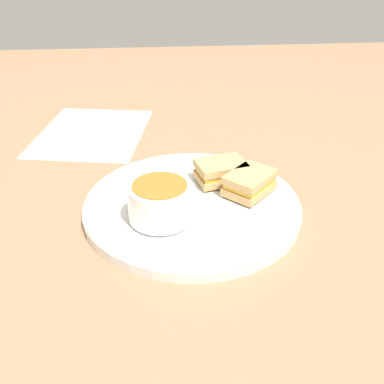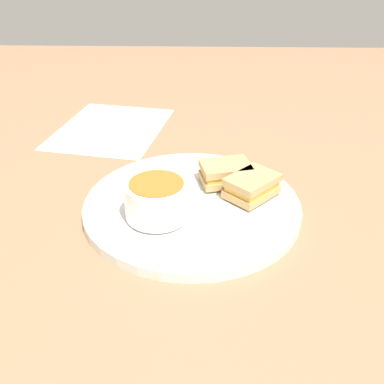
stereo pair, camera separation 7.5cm
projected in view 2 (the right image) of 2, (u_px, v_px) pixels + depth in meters
ground_plane at (192, 211)px, 0.77m from camera, size 2.40×2.40×0.00m
plate at (192, 205)px, 0.76m from camera, size 0.37×0.37×0.02m
soup_bowl at (157, 199)px, 0.70m from camera, size 0.10×0.10×0.06m
spoon at (136, 198)px, 0.76m from camera, size 0.04×0.12×0.01m
sandwich_half_near at (252, 186)px, 0.76m from camera, size 0.10×0.11×0.04m
sandwich_half_far at (225, 173)px, 0.80m from camera, size 0.10×0.08×0.04m
menu_sheet at (111, 128)px, 1.08m from camera, size 0.29×0.34×0.00m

